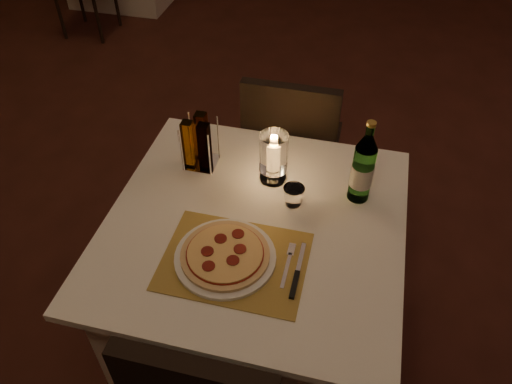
% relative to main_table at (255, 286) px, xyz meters
% --- Properties ---
extents(floor, '(8.00, 10.00, 0.02)m').
position_rel_main_table_xyz_m(floor, '(-0.10, 0.80, -0.38)').
color(floor, '#401B14').
rests_on(floor, ground).
extents(main_table, '(1.00, 1.00, 0.74)m').
position_rel_main_table_xyz_m(main_table, '(0.00, 0.00, 0.00)').
color(main_table, white).
rests_on(main_table, ground).
extents(chair_far, '(0.42, 0.42, 0.90)m').
position_rel_main_table_xyz_m(chair_far, '(0.00, 0.71, 0.18)').
color(chair_far, black).
rests_on(chair_far, ground).
extents(placemat, '(0.45, 0.34, 0.00)m').
position_rel_main_table_xyz_m(placemat, '(-0.02, -0.18, 0.37)').
color(placemat, '#A8863A').
rests_on(placemat, main_table).
extents(plate, '(0.32, 0.32, 0.01)m').
position_rel_main_table_xyz_m(plate, '(-0.05, -0.18, 0.38)').
color(plate, white).
rests_on(plate, placemat).
extents(pizza, '(0.28, 0.28, 0.02)m').
position_rel_main_table_xyz_m(pizza, '(-0.05, -0.18, 0.39)').
color(pizza, '#D8B77F').
rests_on(pizza, plate).
extents(fork, '(0.02, 0.18, 0.00)m').
position_rel_main_table_xyz_m(fork, '(0.15, -0.15, 0.37)').
color(fork, silver).
rests_on(fork, placemat).
extents(knife, '(0.02, 0.22, 0.01)m').
position_rel_main_table_xyz_m(knife, '(0.18, -0.21, 0.37)').
color(knife, black).
rests_on(knife, placemat).
extents(tumbler, '(0.07, 0.07, 0.07)m').
position_rel_main_table_xyz_m(tumbler, '(0.11, 0.12, 0.40)').
color(tumbler, white).
rests_on(tumbler, main_table).
extents(water_bottle, '(0.08, 0.08, 0.32)m').
position_rel_main_table_xyz_m(water_bottle, '(0.33, 0.21, 0.50)').
color(water_bottle, '#68AE5D').
rests_on(water_bottle, main_table).
extents(hurricane_candle, '(0.10, 0.10, 0.20)m').
position_rel_main_table_xyz_m(hurricane_candle, '(0.01, 0.23, 0.48)').
color(hurricane_candle, white).
rests_on(hurricane_candle, main_table).
extents(cruet_caddy, '(0.12, 0.12, 0.21)m').
position_rel_main_table_xyz_m(cruet_caddy, '(-0.27, 0.24, 0.46)').
color(cruet_caddy, white).
rests_on(cruet_caddy, main_table).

